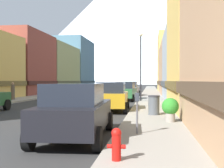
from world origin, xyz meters
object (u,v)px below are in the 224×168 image
Objects in this scene: trash_bin_right at (154,105)px; pedestrian_0 at (13,92)px; car_right_0 at (76,111)px; fire_hydrant_near at (116,143)px; streetlamp_right at (141,56)px; car_right_2 at (125,91)px; parking_meter_near at (137,107)px; potted_plant_0 at (170,108)px; car_right_1 at (112,96)px; car_right_3 at (130,89)px.

trash_bin_right is 0.62× the size of pedestrian_0.
fire_hydrant_near is at bearing -59.20° from car_right_0.
pedestrian_0 is at bearing -179.99° from streetlamp_right.
car_right_2 is 3.37× the size of parking_meter_near.
trash_bin_right is 15.99m from pedestrian_0.
potted_plant_0 is at bearing 75.56° from fire_hydrant_near.
car_right_2 is at bearing 90.00° from car_right_1.
car_right_2 is 17.49m from parking_meter_near.
car_right_0 is 1.00× the size of car_right_3.
car_right_0 and car_right_1 have the same top height.
car_right_0 is 15.88m from streetlamp_right.
car_right_2 is 4.47× the size of potted_plant_0.
potted_plant_0 is 0.63× the size of pedestrian_0.
trash_bin_right is (0.90, 8.43, 0.12)m from fire_hydrant_near.
car_right_0 is at bearing -134.48° from potted_plant_0.
car_right_0 is 17.76m from car_right_2.
car_right_3 is 4.46× the size of potted_plant_0.
pedestrian_0 is at bearing 142.01° from trash_bin_right.
car_right_3 is 13.25m from pedestrian_0.
potted_plant_0 is at bearing -81.28° from car_right_3.
streetlamp_right is at bearing 0.01° from pedestrian_0.
car_right_3 reaches higher than trash_bin_right.
trash_bin_right is at bearing 83.90° from fire_hydrant_near.
streetlamp_right is (-0.40, 15.13, 2.97)m from parking_meter_near.
car_right_0 is at bearing -89.99° from car_right_3.
car_right_3 reaches higher than pedestrian_0.
car_right_0 is 1.00× the size of car_right_2.
streetlamp_right is at bearing 91.51° from parking_meter_near.
parking_meter_near is at bearing 10.84° from car_right_0.
car_right_1 and car_right_3 have the same top height.
car_right_0 reaches higher than parking_meter_near.
pedestrian_0 is at bearing -167.36° from car_right_2.
trash_bin_right is (0.60, 5.29, -0.37)m from parking_meter_near.
fire_hydrant_near is 3.19m from parking_meter_near.
car_right_3 is 9.30m from streetlamp_right.
car_right_0 is at bearing -57.04° from pedestrian_0.
trash_bin_right is 0.98× the size of potted_plant_0.
car_right_1 reaches higher than trash_bin_right.
fire_hydrant_near is at bearing -86.49° from car_right_3.
trash_bin_right is 10.44m from streetlamp_right.
trash_bin_right is (2.55, -12.09, -0.26)m from car_right_2.
car_right_2 is 20.59m from fire_hydrant_near.
car_right_0 is at bearing -95.70° from streetlamp_right.
car_right_2 is 4.12m from streetlamp_right.
streetlamp_right is at bearing 90.31° from fire_hydrant_near.
car_right_0 reaches higher than fire_hydrant_near.
fire_hydrant_near is 0.70× the size of potted_plant_0.
car_right_1 is 0.76× the size of streetlamp_right.
car_right_1 and car_right_2 have the same top height.
car_right_1 is 3.37× the size of parking_meter_near.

